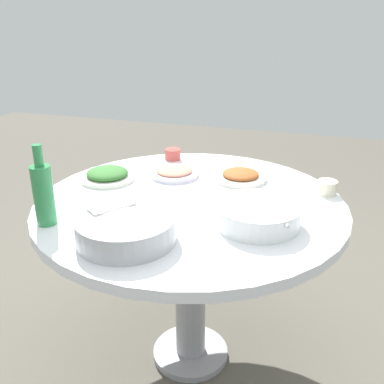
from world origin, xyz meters
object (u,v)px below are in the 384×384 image
(green_bottle, at_px, (43,193))
(tea_cup_far, at_px, (327,187))
(soup_bowl, at_px, (257,215))
(dish_greens, at_px, (107,175))
(dish_stirfry, at_px, (241,176))
(round_dining_table, at_px, (190,227))
(rice_bowl, at_px, (126,228))
(tea_cup_near, at_px, (173,154))
(dish_shrimp, at_px, (174,172))

(green_bottle, bearing_deg, tea_cup_far, -149.10)
(soup_bowl, height_order, dish_greens, soup_bowl)
(dish_stirfry, distance_m, tea_cup_far, 0.36)
(tea_cup_far, bearing_deg, green_bottle, 30.90)
(round_dining_table, height_order, green_bottle, green_bottle)
(tea_cup_far, bearing_deg, round_dining_table, 23.77)
(dish_stirfry, xyz_separation_m, tea_cup_far, (-0.36, 0.05, 0.01))
(round_dining_table, distance_m, tea_cup_far, 0.57)
(soup_bowl, distance_m, green_bottle, 0.73)
(dish_greens, bearing_deg, rice_bowl, 123.02)
(dish_stirfry, distance_m, tea_cup_near, 0.41)
(dish_greens, bearing_deg, soup_bowl, 161.07)
(dish_shrimp, distance_m, tea_cup_far, 0.65)
(round_dining_table, xyz_separation_m, dish_stirfry, (-0.14, -0.27, 0.13))
(rice_bowl, distance_m, green_bottle, 0.32)
(green_bottle, height_order, tea_cup_far, green_bottle)
(tea_cup_far, bearing_deg, rice_bowl, 43.71)
(soup_bowl, distance_m, tea_cup_far, 0.41)
(dish_shrimp, bearing_deg, round_dining_table, 121.68)
(tea_cup_far, bearing_deg, dish_shrimp, -1.37)
(soup_bowl, relative_size, green_bottle, 1.03)
(dish_shrimp, height_order, tea_cup_near, tea_cup_near)
(rice_bowl, distance_m, dish_stirfry, 0.68)
(round_dining_table, bearing_deg, dish_shrimp, -58.32)
(dish_greens, height_order, dish_stirfry, dish_greens)
(soup_bowl, height_order, tea_cup_far, soup_bowl)
(tea_cup_near, bearing_deg, dish_shrimp, 111.05)
(dish_greens, bearing_deg, dish_shrimp, -153.59)
(dish_stirfry, height_order, tea_cup_near, tea_cup_near)
(rice_bowl, height_order, tea_cup_near, rice_bowl)
(dish_greens, bearing_deg, tea_cup_near, -117.46)
(dish_shrimp, height_order, tea_cup_far, tea_cup_far)
(dish_stirfry, xyz_separation_m, tea_cup_near, (0.37, -0.18, 0.01))
(rice_bowl, xyz_separation_m, dish_stirfry, (-0.25, -0.63, -0.03))
(soup_bowl, height_order, green_bottle, green_bottle)
(soup_bowl, bearing_deg, dish_shrimp, -40.64)
(dish_shrimp, xyz_separation_m, tea_cup_far, (-0.65, 0.02, 0.01))
(rice_bowl, xyz_separation_m, dish_greens, (0.30, -0.46, -0.02))
(round_dining_table, height_order, dish_shrimp, dish_shrimp)
(dish_stirfry, bearing_deg, dish_shrimp, 7.57)
(soup_bowl, height_order, tea_cup_near, soup_bowl)
(round_dining_table, xyz_separation_m, tea_cup_near, (0.23, -0.45, 0.14))
(green_bottle, height_order, tea_cup_near, green_bottle)
(round_dining_table, bearing_deg, tea_cup_far, -156.23)
(tea_cup_near, relative_size, tea_cup_far, 1.00)
(tea_cup_far, bearing_deg, soup_bowl, 57.36)
(soup_bowl, distance_m, dish_stirfry, 0.42)
(dish_shrimp, bearing_deg, tea_cup_far, 178.63)
(round_dining_table, bearing_deg, rice_bowl, 73.80)
(tea_cup_near, bearing_deg, dish_greens, 62.54)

